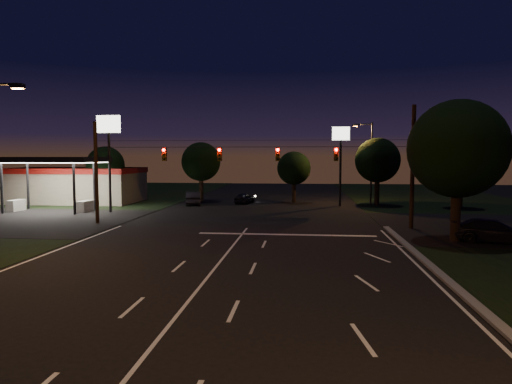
# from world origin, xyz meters

# --- Properties ---
(ground) EXTENTS (140.00, 140.00, 0.00)m
(ground) POSITION_xyz_m (0.00, 0.00, 0.00)
(ground) COLOR black
(ground) RESTS_ON ground
(cross_street_left) EXTENTS (20.00, 16.00, 0.02)m
(cross_street_left) POSITION_xyz_m (-20.00, 16.00, 0.00)
(cross_street_left) COLOR black
(cross_street_left) RESTS_ON ground
(edge_line_right) EXTENTS (0.14, 40.00, 0.01)m
(edge_line_right) POSITION_xyz_m (9.70, -6.00, 0.01)
(edge_line_right) COLOR silver
(edge_line_right) RESTS_ON ground
(center_line) EXTENTS (0.14, 40.00, 0.01)m
(center_line) POSITION_xyz_m (0.00, -6.00, 0.01)
(center_line) COLOR silver
(center_line) RESTS_ON ground
(stop_bar) EXTENTS (12.00, 0.50, 0.01)m
(stop_bar) POSITION_xyz_m (3.00, 11.50, 0.01)
(stop_bar) COLOR silver
(stop_bar) RESTS_ON ground
(utility_pole_right) EXTENTS (0.30, 0.30, 9.00)m
(utility_pole_right) POSITION_xyz_m (12.00, 15.00, 0.00)
(utility_pole_right) COLOR black
(utility_pole_right) RESTS_ON ground
(utility_pole_left) EXTENTS (0.28, 0.28, 8.00)m
(utility_pole_left) POSITION_xyz_m (-12.00, 15.00, 0.00)
(utility_pole_left) COLOR black
(utility_pole_left) RESTS_ON ground
(signal_span) EXTENTS (24.00, 0.40, 1.56)m
(signal_span) POSITION_xyz_m (-0.00, 14.96, 5.50)
(signal_span) COLOR black
(signal_span) RESTS_ON ground
(gas_station) EXTENTS (14.20, 16.10, 5.25)m
(gas_station) POSITION_xyz_m (-21.86, 30.39, 2.38)
(gas_station) COLOR gray
(gas_station) RESTS_ON ground
(pole_sign_left_near) EXTENTS (2.20, 0.30, 9.10)m
(pole_sign_left_near) POSITION_xyz_m (-14.00, 22.00, 6.98)
(pole_sign_left_near) COLOR black
(pole_sign_left_near) RESTS_ON ground
(pole_sign_right) EXTENTS (1.80, 0.30, 8.40)m
(pole_sign_right) POSITION_xyz_m (8.00, 30.00, 6.24)
(pole_sign_right) COLOR black
(pole_sign_right) RESTS_ON ground
(street_light_right_far) EXTENTS (2.20, 0.35, 9.00)m
(street_light_right_far) POSITION_xyz_m (11.24, 32.00, 5.24)
(street_light_right_far) COLOR black
(street_light_right_far) RESTS_ON ground
(tree_right_near) EXTENTS (6.00, 6.00, 8.76)m
(tree_right_near) POSITION_xyz_m (13.53, 10.17, 5.68)
(tree_right_near) COLOR black
(tree_right_near) RESTS_ON ground
(tree_far_a) EXTENTS (4.20, 4.20, 6.42)m
(tree_far_a) POSITION_xyz_m (-17.98, 30.12, 4.26)
(tree_far_a) COLOR black
(tree_far_a) RESTS_ON ground
(tree_far_b) EXTENTS (4.60, 4.60, 6.98)m
(tree_far_b) POSITION_xyz_m (-7.98, 34.13, 4.61)
(tree_far_b) COLOR black
(tree_far_b) RESTS_ON ground
(tree_far_c) EXTENTS (3.80, 3.80, 5.86)m
(tree_far_c) POSITION_xyz_m (3.02, 33.10, 3.90)
(tree_far_c) COLOR black
(tree_far_c) RESTS_ON ground
(tree_far_d) EXTENTS (4.80, 4.80, 7.30)m
(tree_far_d) POSITION_xyz_m (12.02, 31.13, 4.83)
(tree_far_d) COLOR black
(tree_far_d) RESTS_ON ground
(tree_far_e) EXTENTS (4.00, 4.00, 6.18)m
(tree_far_e) POSITION_xyz_m (20.02, 29.11, 4.11)
(tree_far_e) COLOR black
(tree_far_e) RESTS_ON ground
(car_oncoming_a) EXTENTS (2.16, 3.80, 1.22)m
(car_oncoming_a) POSITION_xyz_m (-2.50, 31.69, 0.61)
(car_oncoming_a) COLOR black
(car_oncoming_a) RESTS_ON ground
(car_oncoming_b) EXTENTS (2.47, 4.55, 1.42)m
(car_oncoming_b) POSITION_xyz_m (-7.95, 29.82, 0.71)
(car_oncoming_b) COLOR black
(car_oncoming_b) RESTS_ON ground
(car_cross) EXTENTS (5.27, 3.13, 1.43)m
(car_cross) POSITION_xyz_m (15.77, 10.00, 0.72)
(car_cross) COLOR black
(car_cross) RESTS_ON ground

